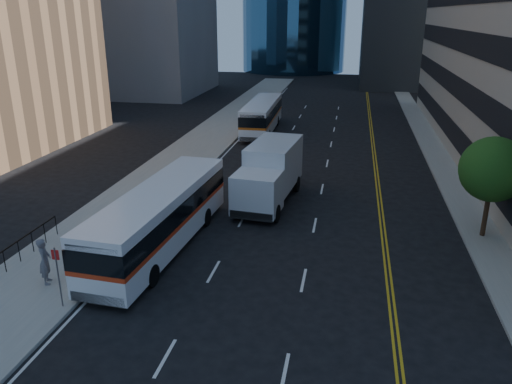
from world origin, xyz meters
The scene contains 8 objects.
ground centered at (0.00, 0.00, 0.00)m, with size 160.00×160.00×0.00m, color black.
sidewalk_west centered at (-10.50, 25.00, 0.07)m, with size 5.00×90.00×0.15m, color gray.
sidewalk_east centered at (9.00, 25.00, 0.07)m, with size 2.00×90.00×0.15m, color gray.
street_tree centered at (9.00, 8.00, 3.64)m, with size 3.20×3.20×5.10m.
bus_front centered at (-6.60, 3.87, 1.63)m, with size 3.28×11.72×2.98m.
bus_rear centered at (-6.34, 29.85, 1.57)m, with size 2.70×11.24×2.88m.
box_truck centered at (-2.48, 10.99, 1.84)m, with size 3.23×7.52×3.50m.
pedestrian centered at (-9.98, -0.48, 1.16)m, with size 0.73×0.48×2.01m, color #5C5C64.
Camera 1 is at (2.05, -16.90, 10.79)m, focal length 35.00 mm.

